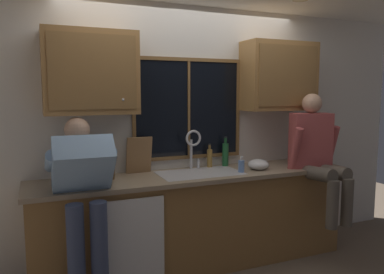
% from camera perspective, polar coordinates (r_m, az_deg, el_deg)
% --- Properties ---
extents(back_wall, '(5.44, 0.12, 2.55)m').
position_cam_1_polar(back_wall, '(3.88, -1.35, 0.64)').
color(back_wall, silver).
rests_on(back_wall, floor).
extents(ceiling_downlight_right, '(0.14, 0.14, 0.01)m').
position_cam_1_polar(ceiling_downlight_right, '(3.83, 16.15, 19.41)').
color(ceiling_downlight_right, '#FFEAB2').
extents(window_glass, '(1.10, 0.02, 0.95)m').
position_cam_1_polar(window_glass, '(3.81, -0.56, 4.30)').
color(window_glass, black).
extents(window_frame_top, '(1.17, 0.02, 0.04)m').
position_cam_1_polar(window_frame_top, '(3.81, -0.51, 11.72)').
color(window_frame_top, brown).
extents(window_frame_bottom, '(1.17, 0.02, 0.04)m').
position_cam_1_polar(window_frame_bottom, '(3.85, -0.49, -3.04)').
color(window_frame_bottom, brown).
extents(window_frame_left, '(0.03, 0.02, 0.95)m').
position_cam_1_polar(window_frame_left, '(3.62, -8.86, 4.10)').
color(window_frame_left, brown).
extents(window_frame_right, '(0.03, 0.02, 0.95)m').
position_cam_1_polar(window_frame_right, '(4.05, 6.98, 4.40)').
color(window_frame_right, brown).
extents(window_mullion_center, '(0.02, 0.02, 0.95)m').
position_cam_1_polar(window_mullion_center, '(3.80, -0.49, 4.30)').
color(window_mullion_center, brown).
extents(lower_cabinet_run, '(3.04, 0.58, 0.88)m').
position_cam_1_polar(lower_cabinet_run, '(3.75, 0.69, -12.70)').
color(lower_cabinet_run, olive).
rests_on(lower_cabinet_run, floor).
extents(countertop, '(3.10, 0.62, 0.04)m').
position_cam_1_polar(countertop, '(3.60, 0.83, -5.88)').
color(countertop, gray).
rests_on(countertop, lower_cabinet_run).
extents(dishwasher_front, '(0.60, 0.02, 0.74)m').
position_cam_1_polar(dishwasher_front, '(3.24, -9.55, -15.67)').
color(dishwasher_front, white).
extents(upper_cabinet_left, '(0.80, 0.36, 0.72)m').
position_cam_1_polar(upper_cabinet_left, '(3.40, -15.16, 9.42)').
color(upper_cabinet_left, '#9E703D').
extents(upper_cabinet_right, '(0.80, 0.36, 0.72)m').
position_cam_1_polar(upper_cabinet_right, '(4.14, 13.10, 8.97)').
color(upper_cabinet_right, '#9E703D').
extents(sink, '(0.80, 0.46, 0.21)m').
position_cam_1_polar(sink, '(3.64, 1.20, -7.01)').
color(sink, '#B7B7BC').
rests_on(sink, lower_cabinet_run).
extents(faucet, '(0.18, 0.09, 0.40)m').
position_cam_1_polar(faucet, '(3.74, 0.20, -1.15)').
color(faucet, silver).
rests_on(faucet, countertop).
extents(person_standing, '(0.53, 0.72, 1.49)m').
position_cam_1_polar(person_standing, '(3.06, -16.25, -7.78)').
color(person_standing, '#384260').
rests_on(person_standing, floor).
extents(person_sitting_on_counter, '(0.54, 0.64, 1.26)m').
position_cam_1_polar(person_sitting_on_counter, '(3.99, 18.48, -2.01)').
color(person_sitting_on_counter, '#595147').
rests_on(person_sitting_on_counter, countertop).
extents(knife_block, '(0.12, 0.18, 0.32)m').
position_cam_1_polar(knife_block, '(3.41, -12.85, -4.56)').
color(knife_block, brown).
rests_on(knife_block, countertop).
extents(cutting_board, '(0.24, 0.09, 0.36)m').
position_cam_1_polar(cutting_board, '(3.61, -8.07, -2.77)').
color(cutting_board, '#997047').
rests_on(cutting_board, countertop).
extents(mixing_bowl, '(0.21, 0.21, 0.11)m').
position_cam_1_polar(mixing_bowl, '(3.84, 10.06, -4.15)').
color(mixing_bowl, silver).
rests_on(mixing_bowl, countertop).
extents(soap_dispenser, '(0.06, 0.07, 0.16)m').
position_cam_1_polar(soap_dispenser, '(3.67, 7.52, -4.39)').
color(soap_dispenser, '#668CCC').
rests_on(soap_dispenser, countertop).
extents(bottle_green_glass, '(0.05, 0.05, 0.24)m').
position_cam_1_polar(bottle_green_glass, '(3.88, 2.70, -3.15)').
color(bottle_green_glass, olive).
rests_on(bottle_green_glass, countertop).
extents(bottle_tall_clear, '(0.07, 0.07, 0.31)m').
position_cam_1_polar(bottle_tall_clear, '(3.95, 5.10, -2.58)').
color(bottle_tall_clear, '#1E592D').
rests_on(bottle_tall_clear, countertop).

